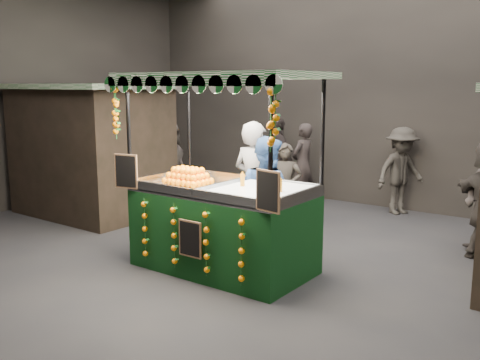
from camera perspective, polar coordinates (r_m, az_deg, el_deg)
The scene contains 12 objects.
ground at distance 7.64m, azimuth -0.24°, elevation -9.53°, with size 12.00×12.00×0.00m, color black.
market_hall at distance 7.24m, azimuth -0.26°, elevation 16.56°, with size 12.10×10.10×5.05m.
neighbour_stall_left at distance 11.09m, azimuth -15.64°, elevation 3.23°, with size 3.00×2.20×2.60m.
juice_stall at distance 7.38m, azimuth -1.92°, elevation -3.36°, with size 2.83×1.66×2.74m.
vendor_grey at distance 8.30m, azimuth 1.52°, elevation -0.67°, with size 0.77×0.53×2.03m.
vendor_blue at distance 7.90m, azimuth 2.91°, elevation -1.94°, with size 1.05×0.92×1.84m.
shopper_0 at distance 9.33m, azimuth 4.88°, elevation -0.89°, with size 0.68×0.58×1.58m.
shopper_2 at distance 12.09m, azimuth 4.07°, elevation 2.32°, with size 1.18×0.89×1.86m.
shopper_3 at distance 11.12m, azimuth 16.91°, elevation 0.94°, with size 1.12×1.31×1.76m.
shopper_4 at distance 12.07m, azimuth -7.59°, elevation 2.03°, with size 0.87×0.57×1.77m.
shopper_6 at distance 11.72m, azimuth 6.76°, elevation 1.78°, with size 0.49×0.68×1.76m.
shopper_7 at distance 11.87m, azimuth -7.41°, elevation 1.75°, with size 0.84×0.99×1.71m.
Camera 1 is at (4.28, -5.78, 2.58)m, focal length 39.72 mm.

